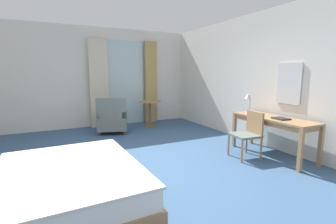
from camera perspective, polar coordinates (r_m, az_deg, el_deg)
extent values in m
cube|color=#38567A|center=(4.02, -5.66, -13.88)|extent=(6.10, 7.81, 0.10)
cube|color=silver|center=(7.22, -16.44, 7.81)|extent=(5.70, 0.12, 2.79)
cube|color=silver|center=(5.37, 23.33, 7.09)|extent=(0.12, 7.41, 2.79)
cube|color=silver|center=(7.34, -10.09, 6.75)|extent=(1.13, 0.02, 2.45)
cube|color=beige|center=(7.05, -16.02, 6.49)|extent=(0.51, 0.10, 2.46)
cube|color=tan|center=(7.51, -4.08, 6.96)|extent=(0.37, 0.10, 2.46)
cube|color=#9E754C|center=(3.08, -28.85, -19.04)|extent=(2.24, 1.89, 0.25)
cube|color=white|center=(2.98, -29.21, -15.07)|extent=(2.17, 1.84, 0.22)
cube|color=silver|center=(2.94, -22.18, -12.26)|extent=(1.49, 1.86, 0.03)
cube|color=#9E754C|center=(4.81, 23.68, -1.36)|extent=(0.57, 1.56, 0.04)
cube|color=#9E754C|center=(4.82, 23.63, -2.04)|extent=(0.53, 1.48, 0.08)
cube|color=#9E754C|center=(4.66, 32.39, -6.91)|extent=(0.06, 0.06, 0.69)
cube|color=#9E754C|center=(5.55, 19.24, -3.57)|extent=(0.06, 0.06, 0.69)
cube|color=#9E754C|center=(4.26, 28.87, -8.02)|extent=(0.06, 0.06, 0.69)
cube|color=#9E754C|center=(5.22, 15.42, -4.18)|extent=(0.06, 0.06, 0.69)
cube|color=slate|center=(4.57, 17.75, -5.26)|extent=(0.49, 0.50, 0.04)
cube|color=#9E754C|center=(4.65, 19.88, -2.34)|extent=(0.09, 0.42, 0.40)
cylinder|color=#9E754C|center=(4.67, 14.13, -7.54)|extent=(0.04, 0.04, 0.39)
cylinder|color=#9E754C|center=(4.36, 17.09, -8.91)|extent=(0.04, 0.04, 0.39)
cylinder|color=#9E754C|center=(4.90, 18.08, -6.94)|extent=(0.04, 0.04, 0.39)
cylinder|color=#9E754C|center=(4.60, 21.16, -8.17)|extent=(0.04, 0.04, 0.39)
cylinder|color=#B7B2A8|center=(5.11, 18.72, -0.20)|extent=(0.14, 0.14, 0.02)
cylinder|color=#B7B2A8|center=(5.09, 18.82, 1.58)|extent=(0.02, 0.02, 0.30)
cone|color=#B7B2A8|center=(4.99, 18.47, 3.61)|extent=(0.16, 0.15, 0.14)
cube|color=#232328|center=(4.67, 25.18, -1.39)|extent=(0.25, 0.28, 0.02)
cube|color=slate|center=(6.38, -12.93, -2.45)|extent=(0.91, 0.94, 0.32)
cube|color=slate|center=(6.00, -13.28, 0.81)|extent=(0.71, 0.33, 0.51)
cube|color=slate|center=(6.32, -10.24, -0.26)|extent=(0.33, 0.75, 0.16)
cube|color=slate|center=(6.36, -15.74, -0.39)|extent=(0.33, 0.75, 0.16)
cylinder|color=#4C3D2D|center=(6.71, -10.15, -3.61)|extent=(0.04, 0.04, 0.10)
cylinder|color=#4C3D2D|center=(6.76, -15.17, -3.71)|extent=(0.04, 0.04, 0.10)
cylinder|color=#4C3D2D|center=(6.10, -10.29, -4.92)|extent=(0.04, 0.04, 0.10)
cylinder|color=#4C3D2D|center=(6.15, -15.83, -5.01)|extent=(0.04, 0.04, 0.10)
cylinder|color=#9E754C|center=(6.92, -4.35, 2.51)|extent=(0.64, 0.64, 0.03)
cylinder|color=brown|center=(6.97, -4.31, -0.49)|extent=(0.07, 0.07, 0.70)
cylinder|color=brown|center=(7.03, -4.28, -3.22)|extent=(0.35, 0.35, 0.02)
cube|color=silver|center=(5.02, 26.68, 6.04)|extent=(0.02, 0.50, 0.76)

